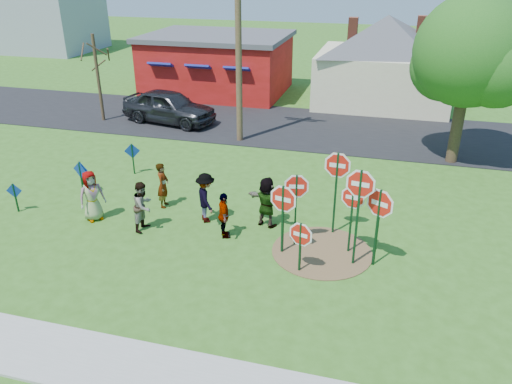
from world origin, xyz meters
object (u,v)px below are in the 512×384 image
(person_b, at_px, (163,185))
(utility_pole, at_px, (238,36))
(stop_sign_a, at_px, (283,205))
(stop_sign_d, at_px, (353,203))
(suv, at_px, (169,106))
(person_a, at_px, (92,196))
(leafy_tree, at_px, (472,58))
(stop_sign_c, at_px, (359,196))
(stop_sign_b, at_px, (337,173))

(person_b, xyz_separation_m, utility_pole, (0.61, 7.87, 4.33))
(stop_sign_a, height_order, stop_sign_d, stop_sign_a)
(suv, bearing_deg, person_a, -158.39)
(suv, distance_m, leafy_tree, 15.67)
(stop_sign_c, distance_m, suv, 16.45)
(person_b, bearing_deg, suv, 13.69)
(stop_sign_b, relative_size, person_a, 1.66)
(person_a, height_order, suv, suv)
(stop_sign_a, xyz_separation_m, stop_sign_c, (2.25, -0.09, 0.62))
(leafy_tree, bearing_deg, person_b, -145.34)
(stop_sign_c, height_order, leafy_tree, leafy_tree)
(stop_sign_c, height_order, person_b, stop_sign_c)
(person_b, bearing_deg, stop_sign_c, -115.42)
(utility_pole, bearing_deg, stop_sign_d, -55.41)
(stop_sign_a, distance_m, leafy_tree, 11.71)
(stop_sign_d, distance_m, leafy_tree, 10.29)
(suv, xyz_separation_m, utility_pole, (4.70, -1.86, 4.24))
(person_b, bearing_deg, leafy_tree, -64.48)
(stop_sign_c, bearing_deg, stop_sign_b, 124.44)
(stop_sign_a, bearing_deg, utility_pole, 126.79)
(person_b, bearing_deg, stop_sign_d, -110.79)
(stop_sign_b, xyz_separation_m, utility_pole, (-5.79, 8.23, 2.98))
(person_b, relative_size, suv, 0.32)
(stop_sign_b, distance_m, utility_pole, 10.50)
(stop_sign_d, distance_m, person_a, 9.06)
(stop_sign_c, bearing_deg, person_a, -174.34)
(stop_sign_a, bearing_deg, suv, 140.62)
(person_a, relative_size, utility_pole, 0.19)
(stop_sign_c, distance_m, person_a, 9.35)
(stop_sign_c, bearing_deg, stop_sign_a, -173.53)
(stop_sign_c, relative_size, suv, 0.61)
(stop_sign_a, distance_m, utility_pole, 11.38)
(suv, xyz_separation_m, leafy_tree, (15.06, -2.14, 3.77))
(person_b, relative_size, leafy_tree, 0.24)
(stop_sign_d, xyz_separation_m, person_b, (-7.04, 1.45, -0.87))
(suv, bearing_deg, stop_sign_a, -131.23)
(stop_sign_c, xyz_separation_m, leafy_tree, (3.72, 9.70, 2.41))
(person_a, bearing_deg, stop_sign_d, -51.38)
(stop_sign_d, relative_size, person_a, 1.31)
(stop_sign_a, bearing_deg, person_b, 170.81)
(stop_sign_d, xyz_separation_m, leafy_tree, (3.93, 9.03, 2.98))
(leafy_tree, bearing_deg, utility_pole, 178.41)
(stop_sign_d, height_order, suv, stop_sign_d)
(stop_sign_a, bearing_deg, person_a, -170.48)
(person_b, bearing_deg, stop_sign_a, -121.23)
(stop_sign_c, bearing_deg, utility_pole, 132.39)
(stop_sign_c, relative_size, leafy_tree, 0.45)
(stop_sign_a, relative_size, leafy_tree, 0.34)
(stop_sign_a, distance_m, stop_sign_d, 2.13)
(stop_sign_c, bearing_deg, person_b, 172.50)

